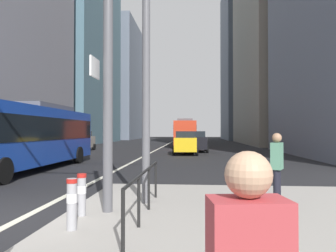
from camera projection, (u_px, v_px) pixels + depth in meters
The scene contains 18 objects.
ground_plane at pixel (148, 154), 26.95m from camera, with size 160.00×160.00×0.00m, color black.
median_island at pixel (289, 238), 5.58m from camera, with size 9.00×10.00×0.15m, color gray.
lane_centre_line at pixel (160, 148), 36.91m from camera, with size 0.20×80.00×0.01m, color beige.
office_tower_left_mid at pixel (75, 6), 53.34m from camera, with size 10.76×21.27×45.97m, color slate.
office_tower_left_far at pixel (115, 84), 81.25m from camera, with size 12.17×24.48×28.02m, color slate.
office_tower_right_far at pixel (251, 62), 73.01m from camera, with size 12.30×18.87×35.48m, color slate.
city_bus_blue_oncoming at pixel (27, 133), 15.64m from camera, with size 2.76×12.20×3.40m.
city_bus_red_receding at pixel (185, 132), 40.01m from camera, with size 2.88×11.24×3.40m.
city_bus_red_distant at pixel (186, 132), 57.73m from camera, with size 2.73×10.67×3.40m.
car_oncoming_mid at pixel (81, 141), 31.50m from camera, with size 2.19×4.24×1.94m.
car_receding_near at pixel (197, 141), 29.87m from camera, with size 2.10×4.06×1.94m.
car_receding_far at pixel (185, 143), 26.58m from camera, with size 2.15×4.07×1.94m.
traffic_signal_gantry at pixel (25, 38), 7.34m from camera, with size 5.89×0.65×6.00m.
street_lamp_post at pixel (146, 0), 8.09m from camera, with size 5.50×0.32×8.00m.
bollard_right at pixel (72, 201), 5.81m from camera, with size 0.20×0.20×0.94m.
bollard_back at pixel (82, 192), 6.80m from camera, with size 0.20×0.20×0.89m.
pedestrian_railing at pixel (144, 183), 6.66m from camera, with size 0.06×4.09×0.98m.
pedestrian_waiting at pixel (277, 164), 7.87m from camera, with size 0.38×0.45×1.76m.
Camera 1 is at (3.83, -6.76, 1.96)m, focal length 34.09 mm.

